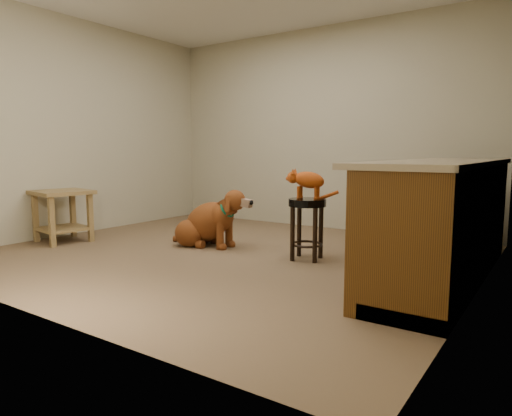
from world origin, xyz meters
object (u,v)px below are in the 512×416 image
Objects in this scene: padded_stool at (307,217)px; tabby_kitten at (306,181)px; wood_stool at (430,212)px; side_table at (62,208)px; golden_retriever at (209,223)px.

padded_stool is 0.33m from tabby_kitten.
wood_stool is 1.04× the size of side_table.
tabby_kitten is (1.15, 0.04, 0.49)m from golden_retriever.
padded_stool is at bearing -2.03° from golden_retriever.
tabby_kitten reaches higher than golden_retriever.
side_table is (-2.66, -0.78, -0.03)m from padded_stool.
golden_retriever is 2.24× the size of tabby_kitten.
padded_stool is 0.55× the size of golden_retriever.
tabby_kitten is at bearing -117.96° from wood_stool.
tabby_kitten is at bearing 16.45° from side_table.
side_table is 1.68m from golden_retriever.
wood_stool is 2.43m from golden_retriever.
wood_stool reaches higher than side_table.
golden_retriever reaches higher than padded_stool.
golden_retriever is 1.25m from tabby_kitten.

